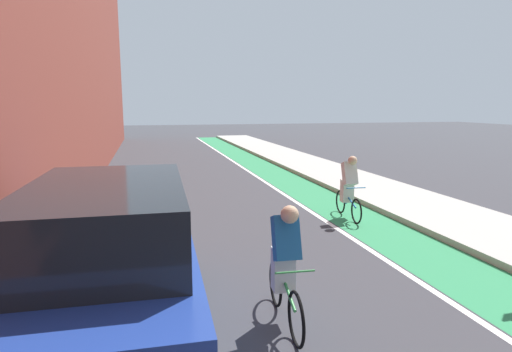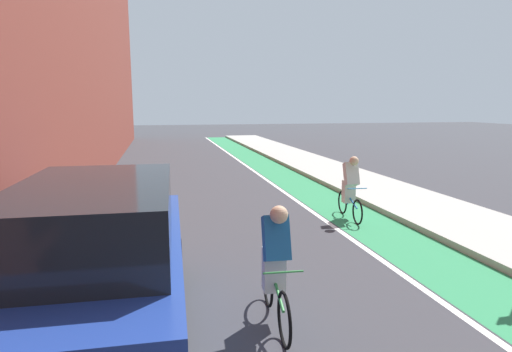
% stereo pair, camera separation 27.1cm
% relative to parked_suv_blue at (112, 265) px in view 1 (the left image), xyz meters
% --- Properties ---
extents(ground_plane, '(95.46, 95.46, 0.00)m').
position_rel_parked_suv_blue_xyz_m(ground_plane, '(2.62, 8.37, -1.02)').
color(ground_plane, '#38383D').
extents(bike_lane_paint, '(1.60, 43.39, 0.00)m').
position_rel_parked_suv_blue_xyz_m(bike_lane_paint, '(5.48, 10.37, -1.02)').
color(bike_lane_paint, '#2D8451').
rests_on(bike_lane_paint, ground).
extents(lane_divider_stripe, '(0.12, 43.39, 0.00)m').
position_rel_parked_suv_blue_xyz_m(lane_divider_stripe, '(4.58, 10.37, -1.02)').
color(lane_divider_stripe, white).
rests_on(lane_divider_stripe, ground).
extents(sidewalk_right, '(2.67, 43.39, 0.14)m').
position_rel_parked_suv_blue_xyz_m(sidewalk_right, '(7.62, 10.37, -0.95)').
color(sidewalk_right, '#A8A59E').
rests_on(sidewalk_right, ground).
extents(parked_suv_blue, '(1.99, 4.70, 1.98)m').
position_rel_parked_suv_blue_xyz_m(parked_suv_blue, '(0.00, 0.00, 0.00)').
color(parked_suv_blue, navy).
rests_on(parked_suv_blue, ground).
extents(cyclist_mid, '(0.48, 1.71, 1.61)m').
position_rel_parked_suv_blue_xyz_m(cyclist_mid, '(2.08, 0.07, -0.21)').
color(cyclist_mid, black).
rests_on(cyclist_mid, ground).
extents(cyclist_trailing, '(0.48, 1.65, 1.58)m').
position_rel_parked_suv_blue_xyz_m(cyclist_trailing, '(5.24, 4.68, -0.21)').
color(cyclist_trailing, black).
rests_on(cyclist_trailing, ground).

